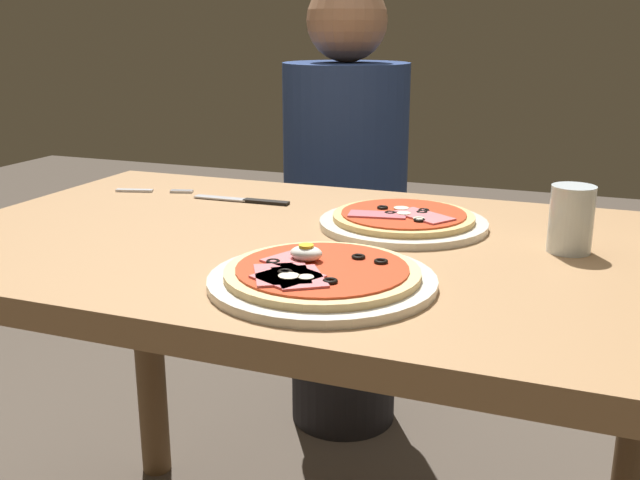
% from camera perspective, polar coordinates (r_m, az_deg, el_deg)
% --- Properties ---
extents(dining_table, '(1.20, 0.76, 0.74)m').
position_cam_1_polar(dining_table, '(1.21, -1.06, -5.42)').
color(dining_table, '#9E754C').
rests_on(dining_table, ground).
extents(pizza_foreground, '(0.30, 0.30, 0.05)m').
position_cam_1_polar(pizza_foreground, '(0.95, 0.08, -2.84)').
color(pizza_foreground, silver).
rests_on(pizza_foreground, dining_table).
extents(pizza_across_left, '(0.28, 0.28, 0.03)m').
position_cam_1_polar(pizza_across_left, '(1.24, 6.46, 1.52)').
color(pizza_across_left, silver).
rests_on(pizza_across_left, dining_table).
extents(water_glass_near, '(0.06, 0.06, 0.10)m').
position_cam_1_polar(water_glass_near, '(1.15, 18.82, 1.20)').
color(water_glass_near, silver).
rests_on(water_glass_near, dining_table).
extents(fork, '(0.16, 0.06, 0.00)m').
position_cam_1_polar(fork, '(1.54, -13.15, 3.73)').
color(fork, silver).
rests_on(fork, dining_table).
extents(knife, '(0.20, 0.02, 0.01)m').
position_cam_1_polar(knife, '(1.42, -5.61, 3.07)').
color(knife, silver).
rests_on(knife, dining_table).
extents(diner_person, '(0.32, 0.32, 1.18)m').
position_cam_1_polar(diner_person, '(1.95, 1.93, 1.14)').
color(diner_person, black).
rests_on(diner_person, ground).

